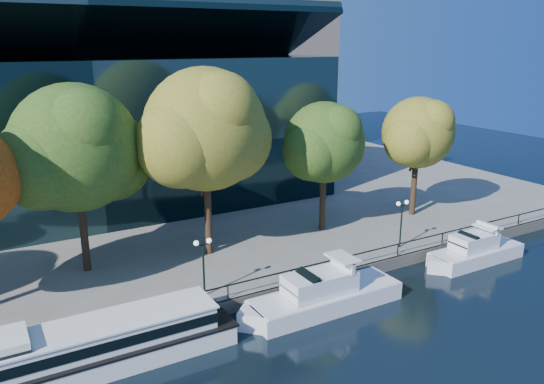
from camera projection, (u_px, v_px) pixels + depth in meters
ground at (251, 334)px, 32.92m from camera, size 160.00×160.00×0.00m
promenade at (110, 190)px, 63.14m from camera, size 90.00×67.08×1.00m
railing at (228, 286)px, 35.10m from camera, size 88.20×0.08×0.99m
convention_building at (75, 131)px, 55.20m from camera, size 50.00×24.57×21.43m
tour_boat at (94, 346)px, 29.27m from camera, size 16.71×3.73×3.17m
cruiser_near at (320, 295)px, 35.64m from camera, size 12.08×3.11×3.50m
cruiser_far at (473, 251)px, 43.37m from camera, size 9.63×2.67×3.15m
tree_2 at (78, 151)px, 37.36m from camera, size 11.40×9.35×13.88m
tree_3 at (208, 132)px, 40.34m from camera, size 11.82×9.69×14.81m
tree_4 at (326, 144)px, 46.36m from camera, size 8.92×7.31×11.59m
tree_5 at (419, 134)px, 50.46m from camera, size 8.53×7.00×11.57m
lamp_1 at (203, 254)px, 35.03m from camera, size 1.26×0.36×4.03m
lamp_2 at (402, 213)px, 43.41m from camera, size 1.26×0.36×4.03m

